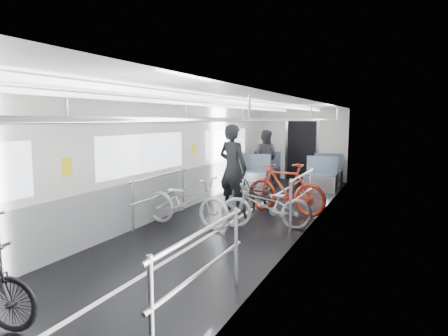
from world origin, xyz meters
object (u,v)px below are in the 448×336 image
Objects in this scene: bike_aisle at (260,196)px; person_standing at (233,168)px; bike_left_far at (187,201)px; bike_right_mid at (266,205)px; bike_right_far at (285,188)px; person_seated at (265,157)px.

bike_aisle is 0.89m from person_standing.
bike_left_far is 1.53m from bike_right_mid.
bike_right_far is at bearing -155.26° from person_standing.
bike_right_mid is 0.99× the size of person_seated.
person_seated reaches higher than bike_aisle.
bike_aisle is 0.91× the size of person_seated.
person_standing reaches higher than bike_aisle.
person_standing is 3.97m from person_seated.
person_seated is at bearing -145.72° from bike_right_far.
person_seated is (-0.52, 3.94, -0.11)m from person_standing.
bike_right_far is 4.09m from person_seated.
bike_right_mid is 1.10m from bike_aisle.
person_standing is (0.31, 1.55, 0.49)m from bike_left_far.
person_seated is (-1.67, 3.72, 0.30)m from bike_right_far.
bike_right_far is 1.24m from person_standing.
bike_right_far is 0.95× the size of person_standing.
person_seated is at bearing 6.49° from bike_left_far.
person_standing reaches higher than bike_right_far.
bike_right_far is at bearing 163.15° from bike_right_mid.
bike_left_far is 1.00× the size of bike_right_far.
bike_right_far is (1.46, 1.77, 0.07)m from bike_left_far.
bike_left_far is at bearing -29.51° from bike_right_far.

